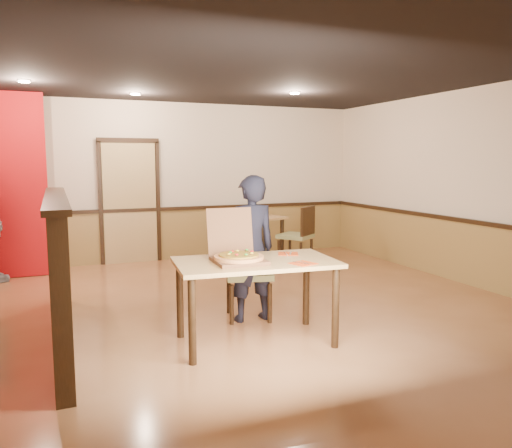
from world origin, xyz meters
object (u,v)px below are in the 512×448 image
(main_table, at_px, (256,272))
(pizza_box, at_px, (237,255))
(side_table, at_px, (259,226))
(diner, at_px, (251,249))
(side_chair_right, at_px, (299,233))
(diner_chair, at_px, (248,268))
(condiment, at_px, (253,213))
(side_chair_left, at_px, (246,240))

(main_table, distance_m, pizza_box, 0.25)
(side_table, relative_size, diner, 0.56)
(side_chair_right, bearing_deg, side_table, -88.05)
(diner_chair, height_order, pizza_box, pizza_box)
(diner_chair, bearing_deg, main_table, -91.49)
(side_chair_right, distance_m, condiment, 0.88)
(side_chair_right, height_order, diner, diner)
(pizza_box, bearing_deg, diner, 60.40)
(side_table, height_order, condiment, condiment)
(main_table, xyz_separation_m, side_table, (1.55, 3.69, -0.09))
(side_chair_left, distance_m, condiment, 0.71)
(side_chair_left, distance_m, side_chair_right, 0.97)
(side_chair_left, xyz_separation_m, condiment, (0.32, 0.51, 0.38))
(diner_chair, xyz_separation_m, diner, (-0.03, -0.15, 0.25))
(side_table, distance_m, condiment, 0.31)
(main_table, bearing_deg, side_table, 72.17)
(side_chair_right, relative_size, side_table, 1.12)
(condiment, bearing_deg, pizza_box, -113.97)
(side_chair_right, bearing_deg, diner_chair, 14.18)
(main_table, bearing_deg, side_chair_right, 61.36)
(main_table, relative_size, pizza_box, 2.86)
(pizza_box, bearing_deg, side_chair_left, 69.08)
(side_chair_left, bearing_deg, diner_chair, 85.72)
(diner_chair, relative_size, pizza_box, 1.83)
(side_table, xyz_separation_m, diner, (-1.34, -3.02, 0.19))
(main_table, height_order, diner_chair, diner_chair)
(side_chair_left, relative_size, condiment, 6.58)
(pizza_box, height_order, condiment, pizza_box)
(main_table, height_order, condiment, condiment)
(diner, distance_m, pizza_box, 0.76)
(diner_chair, relative_size, condiment, 7.51)
(side_chair_left, xyz_separation_m, pizza_box, (-1.26, -3.06, 0.39))
(side_table, relative_size, condiment, 6.65)
(side_chair_right, bearing_deg, diner, 15.61)
(main_table, xyz_separation_m, condiment, (1.40, 3.58, 0.16))
(side_table, bearing_deg, condiment, -144.58)
(side_chair_right, height_order, condiment, side_chair_right)
(condiment, bearing_deg, side_chair_right, -38.37)
(diner_chair, height_order, condiment, diner_chair)
(side_chair_right, bearing_deg, side_chair_left, -36.90)
(diner_chair, height_order, side_chair_left, diner_chair)
(side_table, xyz_separation_m, pizza_box, (-1.73, -3.67, 0.26))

